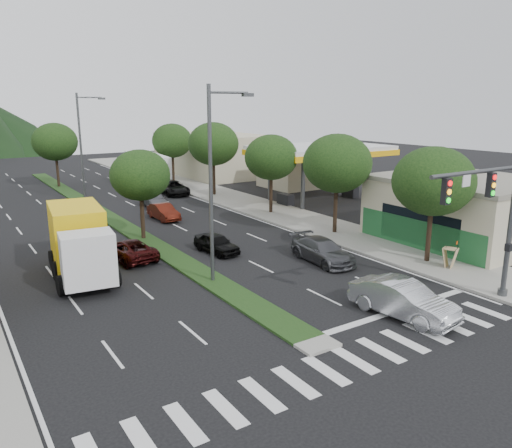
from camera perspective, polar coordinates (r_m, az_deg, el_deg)
ground at (r=20.18m, az=6.16°, el=-13.23°), size 160.00×160.00×0.00m
sidewalk_right at (r=46.56m, az=-1.30°, el=2.47°), size 5.00×90.00×0.15m
median at (r=44.33m, az=-17.28°, el=1.26°), size 1.60×56.00×0.12m
crosswalk at (r=18.86m, az=10.13°, el=-15.40°), size 19.00×2.20×0.01m
traffic_signal at (r=24.37m, az=25.57°, el=1.77°), size 6.12×0.40×7.00m
storefront_right at (r=36.28m, az=22.57°, el=1.31°), size 9.00×10.00×4.00m
gas_canopy at (r=47.29m, az=7.40°, el=8.14°), size 12.20×8.20×5.25m
bldg_right_far at (r=65.96m, az=-4.88°, el=7.95°), size 10.00×16.00×5.20m
tree_r_a at (r=29.84m, az=19.61°, el=4.62°), size 4.60×4.60×6.63m
tree_r_b at (r=35.18m, az=9.25°, el=6.85°), size 4.80×4.80×6.94m
tree_r_c at (r=41.45m, az=1.75°, el=7.62°), size 4.40×4.40×6.48m
tree_r_d at (r=49.91m, az=-4.89°, el=9.10°), size 5.00×5.00×7.17m
tree_r_e at (r=58.91m, az=-9.57°, el=9.37°), size 4.60×4.60×6.71m
tree_med_near at (r=34.19m, az=-13.10°, el=5.44°), size 4.00×4.00×6.02m
tree_med_far at (r=59.12m, az=-22.01°, el=8.70°), size 4.80×4.80×6.94m
streetlight_near at (r=25.04m, az=-4.80°, el=5.53°), size 2.60×0.25×10.00m
streetlight_mid at (r=48.42m, az=-19.18°, el=8.74°), size 2.60×0.25×10.00m
sedan_silver at (r=22.83m, az=16.46°, el=-8.26°), size 2.30×5.01×1.59m
suv_maroon at (r=30.63m, az=-14.35°, el=-2.86°), size 2.56×4.66×1.24m
car_queue_a at (r=31.14m, az=-4.53°, el=-2.22°), size 1.84×3.70×1.21m
car_queue_b at (r=29.52m, az=7.60°, el=-3.03°), size 2.21×4.82×1.37m
car_queue_c at (r=40.57m, az=-10.53°, el=1.37°), size 1.42×3.87×1.27m
car_queue_d at (r=51.65m, az=-9.39°, el=4.09°), size 2.75×5.14×1.37m
car_queue_e at (r=45.56m, az=-11.54°, el=2.77°), size 2.10×4.37×1.44m
box_truck at (r=28.50m, az=-19.52°, el=-2.14°), size 3.60×7.67×3.65m
motorhome at (r=56.43m, az=-12.34°, el=6.08°), size 4.01×9.90×3.70m
a_frame_sign at (r=29.86m, az=21.30°, el=-3.40°), size 0.91×0.97×1.52m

